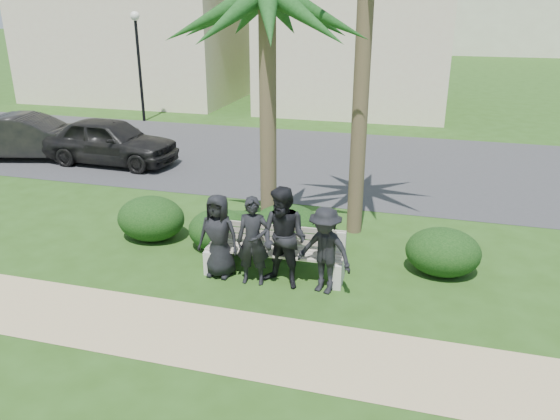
% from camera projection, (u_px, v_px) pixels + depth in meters
% --- Properties ---
extents(ground, '(160.00, 160.00, 0.00)m').
position_uv_depth(ground, '(267.00, 283.00, 9.59)').
color(ground, '#264714').
rests_on(ground, ground).
extents(footpath, '(30.00, 1.60, 0.01)m').
position_uv_depth(footpath, '(232.00, 340.00, 7.97)').
color(footpath, tan).
rests_on(footpath, ground).
extents(asphalt_street, '(160.00, 8.00, 0.01)m').
position_uv_depth(asphalt_street, '(343.00, 162.00, 16.78)').
color(asphalt_street, '#2D2D30').
rests_on(asphalt_street, ground).
extents(stucco_bldg_left, '(10.40, 8.40, 7.30)m').
position_uv_depth(stucco_bldg_left, '(143.00, 22.00, 27.50)').
color(stucco_bldg_left, beige).
rests_on(stucco_bldg_left, ground).
extents(stucco_bldg_right, '(8.40, 8.40, 7.30)m').
position_uv_depth(stucco_bldg_right, '(361.00, 24.00, 24.72)').
color(stucco_bldg_right, beige).
rests_on(stucco_bldg_right, ground).
extents(street_lamp, '(0.36, 0.36, 4.29)m').
position_uv_depth(street_lamp, '(138.00, 47.00, 21.60)').
color(street_lamp, black).
rests_on(street_lamp, ground).
extents(park_bench, '(2.50, 0.67, 0.87)m').
position_uv_depth(park_bench, '(275.00, 255.00, 9.74)').
color(park_bench, gray).
rests_on(park_bench, ground).
extents(man_a, '(0.76, 0.51, 1.53)m').
position_uv_depth(man_a, '(219.00, 236.00, 9.61)').
color(man_a, black).
rests_on(man_a, ground).
extents(man_b, '(0.62, 0.45, 1.58)m').
position_uv_depth(man_b, '(253.00, 241.00, 9.33)').
color(man_b, black).
rests_on(man_b, ground).
extents(man_c, '(1.02, 0.89, 1.78)m').
position_uv_depth(man_c, '(284.00, 238.00, 9.20)').
color(man_c, black).
rests_on(man_c, ground).
extents(man_d, '(1.10, 0.82, 1.52)m').
position_uv_depth(man_d, '(325.00, 251.00, 9.05)').
color(man_d, black).
rests_on(man_d, ground).
extents(hedge_a, '(1.42, 1.17, 0.92)m').
position_uv_depth(hedge_a, '(151.00, 217.00, 11.27)').
color(hedge_a, black).
rests_on(hedge_a, ground).
extents(hedge_b, '(1.29, 1.06, 0.84)m').
position_uv_depth(hedge_b, '(220.00, 229.00, 10.79)').
color(hedge_b, black).
rests_on(hedge_b, ground).
extents(hedge_c, '(1.13, 0.93, 0.74)m').
position_uv_depth(hedge_c, '(238.00, 228.00, 10.96)').
color(hedge_c, black).
rests_on(hedge_c, ground).
extents(hedge_d, '(1.48, 1.22, 0.96)m').
position_uv_depth(hedge_d, '(287.00, 228.00, 10.69)').
color(hedge_d, black).
rests_on(hedge_d, ground).
extents(hedge_f, '(1.34, 1.10, 0.87)m').
position_uv_depth(hedge_f, '(443.00, 251.00, 9.81)').
color(hedge_f, black).
rests_on(hedge_f, ground).
extents(car_a, '(4.16, 1.79, 1.40)m').
position_uv_depth(car_a, '(110.00, 141.00, 16.43)').
color(car_a, black).
rests_on(car_a, ground).
extents(car_b, '(4.37, 2.43, 1.36)m').
position_uv_depth(car_b, '(31.00, 137.00, 17.02)').
color(car_b, black).
rests_on(car_b, ground).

